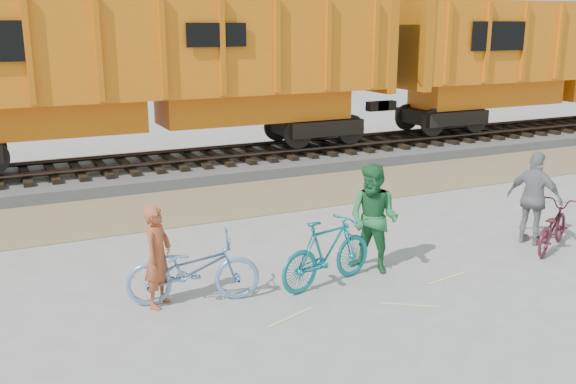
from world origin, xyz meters
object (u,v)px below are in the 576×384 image
bicycle_teal (327,252)px  hopper_car_right (554,55)px  bicycle_maroon (552,226)px  person_man (374,219)px  hopper_car_center (149,66)px  person_woman (534,198)px  person_solo (158,256)px  bicycle_blue (193,269)px

bicycle_teal → hopper_car_right: bearing=-71.9°
bicycle_maroon → person_man: (-3.63, 0.51, 0.49)m
hopper_car_center → person_woman: bearing=-60.0°
hopper_car_right → person_woman: 13.45m
hopper_car_center → bicycle_maroon: size_ratio=8.26×
hopper_car_center → bicycle_teal: hopper_car_center is taller
bicycle_maroon → person_woman: bearing=-14.3°
person_solo → person_man: (3.65, -0.19, 0.15)m
person_solo → person_man: bearing=-51.7°
hopper_car_right → bicycle_maroon: (-9.78, -9.28, -2.56)m
bicycle_teal → bicycle_maroon: bearing=-107.7°
bicycle_maroon → bicycle_blue: bearing=56.5°
hopper_car_center → bicycle_maroon: 10.95m
person_man → person_woman: (3.53, -0.11, -0.03)m
person_solo → person_woman: size_ratio=0.86×
hopper_car_center → person_woman: 10.46m
person_man → bicycle_teal: bearing=-109.9°
hopper_car_right → bicycle_teal: size_ratio=7.47×
bicycle_blue → bicycle_teal: size_ratio=1.07×
bicycle_teal → person_woman: (4.53, 0.09, 0.34)m
bicycle_blue → person_solo: bearing=92.9°
bicycle_maroon → hopper_car_center: bearing=1.0°
bicycle_blue → person_woman: size_ratio=1.11×
bicycle_maroon → hopper_car_right: bearing=-74.9°
hopper_car_center → person_solo: (-2.06, -8.57, -2.23)m
hopper_car_center → bicycle_teal: size_ratio=7.47×
hopper_car_right → bicycle_teal: (-14.42, -8.96, -2.44)m
bicycle_blue → bicycle_maroon: size_ratio=1.18×
bicycle_teal → person_man: size_ratio=1.01×
hopper_car_right → bicycle_blue: 18.86m
bicycle_maroon → person_solo: (-7.28, 0.71, 0.33)m
hopper_car_right → person_solo: (-17.06, -8.57, -2.23)m
bicycle_blue → bicycle_teal: (2.15, -0.29, 0.04)m
bicycle_maroon → person_woman: (-0.10, 0.40, 0.46)m
person_woman → person_solo: bearing=66.1°
hopper_car_right → person_man: size_ratio=7.51×
bicycle_teal → person_solo: person_solo is taller
hopper_car_right → person_woman: (-9.88, -8.88, -2.10)m
bicycle_blue → person_solo: 0.57m
bicycle_blue → person_solo: size_ratio=1.29×
bicycle_maroon → person_man: bearing=53.6°
hopper_car_center → bicycle_teal: 9.31m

